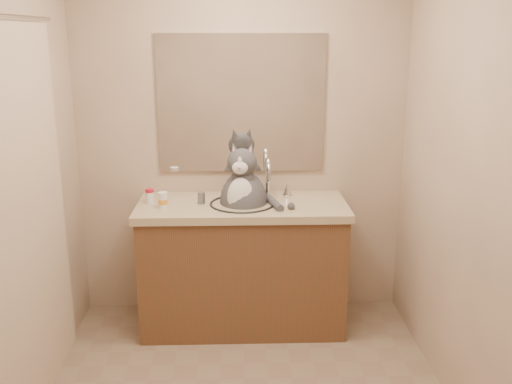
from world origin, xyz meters
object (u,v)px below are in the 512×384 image
Objects in this scene: cat at (244,197)px; pill_bottle_orange at (163,200)px; pill_bottle_redcap at (150,196)px; grey_canister at (201,198)px.

cat is 6.11× the size of pill_bottle_orange.
cat is 0.60m from pill_bottle_redcap.
grey_canister is (-0.27, -0.01, 0.00)m from cat.
pill_bottle_orange is (-0.50, -0.09, 0.01)m from cat.
grey_canister is at bearing -3.36° from pill_bottle_redcap.
pill_bottle_orange is at bearing -47.05° from pill_bottle_redcap.
pill_bottle_orange is 0.25m from grey_canister.
pill_bottle_redcap is 0.14m from pill_bottle_orange.
cat is 8.17× the size of grey_canister.
pill_bottle_redcap is (-0.60, 0.01, 0.01)m from cat.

